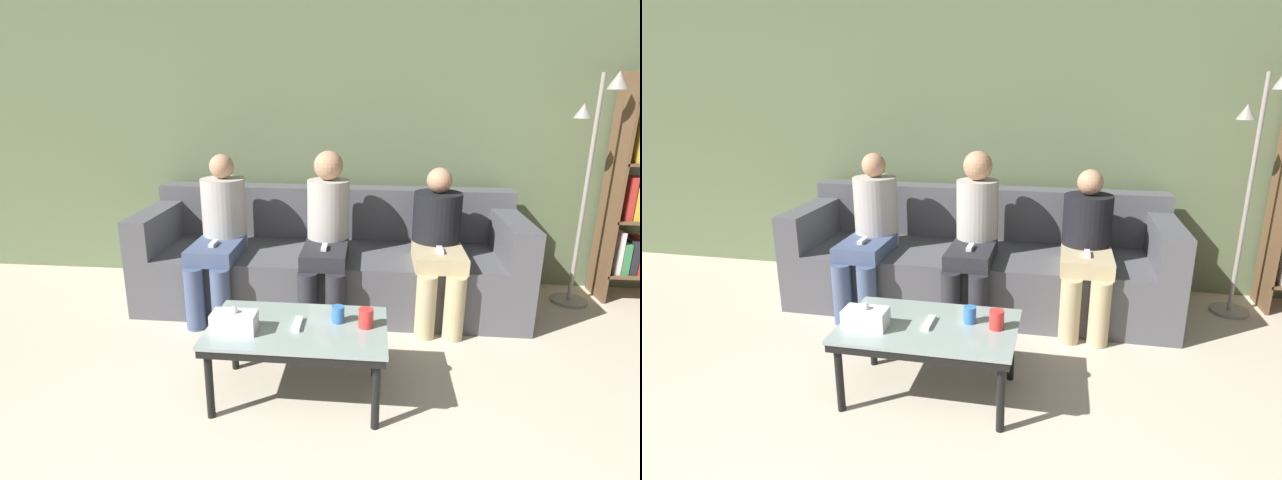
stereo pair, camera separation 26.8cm
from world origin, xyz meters
TOP-DOWN VIEW (x-y plane):
  - wall_back at (0.00, 3.65)m, footprint 12.00×0.06m
  - couch at (0.00, 3.13)m, footprint 2.74×0.89m
  - coffee_table at (-0.05, 1.86)m, footprint 0.90×0.55m
  - cup_near_left at (0.15, 1.93)m, footprint 0.07×0.07m
  - cup_near_right at (0.29, 1.89)m, footprint 0.08×0.08m
  - tissue_box at (-0.35, 1.77)m, footprint 0.22×0.12m
  - game_remote at (-0.05, 1.86)m, footprint 0.04×0.15m
  - standing_lamp at (1.83, 3.27)m, footprint 0.31×0.26m
  - seated_person_left_end at (-0.76, 2.90)m, footprint 0.32×0.69m
  - seated_person_mid_left at (0.00, 2.90)m, footprint 0.31×0.68m
  - seated_person_mid_right at (0.76, 2.91)m, footprint 0.33×0.67m

SIDE VIEW (x-z plane):
  - couch at x=0.00m, z-range -0.11..0.71m
  - coffee_table at x=-0.05m, z-range 0.16..0.56m
  - game_remote at x=-0.05m, z-range 0.40..0.42m
  - cup_near_left at x=0.15m, z-range 0.40..0.49m
  - cup_near_right at x=0.29m, z-range 0.40..0.50m
  - tissue_box at x=-0.35m, z-range 0.39..0.52m
  - seated_person_mid_right at x=0.76m, z-range 0.04..1.08m
  - seated_person_left_end at x=-0.76m, z-range 0.03..1.15m
  - seated_person_mid_left at x=0.00m, z-range 0.03..1.18m
  - standing_lamp at x=1.83m, z-range 0.19..1.86m
  - wall_back at x=0.00m, z-range 0.00..2.60m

